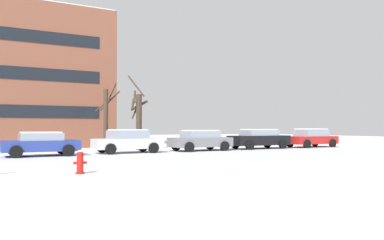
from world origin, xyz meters
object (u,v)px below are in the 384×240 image
object	(u,v)px
parked_car_black	(259,139)
parked_car_red	(311,138)
parked_car_gray	(200,140)
fire_hydrant	(80,162)
parked_car_white	(128,141)
parked_car_blue	(41,143)

from	to	relation	value
parked_car_black	parked_car_red	world-z (taller)	parked_car_red
parked_car_gray	parked_car_black	size ratio (longest dim) A/B	0.89
fire_hydrant	parked_car_red	xyz separation A→B (m)	(19.98, 9.12, 0.34)
parked_car_white	parked_car_red	bearing A→B (deg)	-1.15
fire_hydrant	parked_car_white	world-z (taller)	parked_car_white
parked_car_blue	parked_car_black	size ratio (longest dim) A/B	0.86
fire_hydrant	parked_car_gray	size ratio (longest dim) A/B	0.20
fire_hydrant	parked_car_blue	distance (m)	9.23
fire_hydrant	parked_car_gray	distance (m)	13.61
fire_hydrant	parked_car_red	distance (m)	21.97
parked_car_blue	parked_car_white	world-z (taller)	parked_car_white
parked_car_white	parked_car_blue	bearing A→B (deg)	-177.77
parked_car_white	parked_car_black	bearing A→B (deg)	-0.50
parked_car_red	parked_car_blue	bearing A→B (deg)	179.69
parked_car_gray	parked_car_red	size ratio (longest dim) A/B	0.98
parked_car_white	parked_car_black	world-z (taller)	parked_car_white
parked_car_blue	parked_car_black	distance (m)	15.01
parked_car_white	parked_car_gray	bearing A→B (deg)	-1.89
parked_car_black	parked_car_red	xyz separation A→B (m)	(5.00, -0.21, 0.00)
parked_car_gray	parked_car_black	world-z (taller)	parked_car_black
parked_car_blue	parked_car_black	world-z (taller)	parked_car_black
parked_car_white	parked_car_gray	xyz separation A→B (m)	(5.00, -0.17, -0.02)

